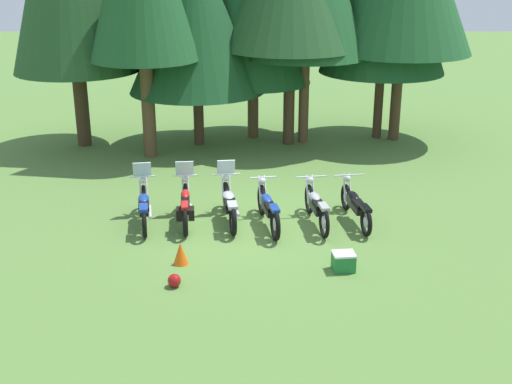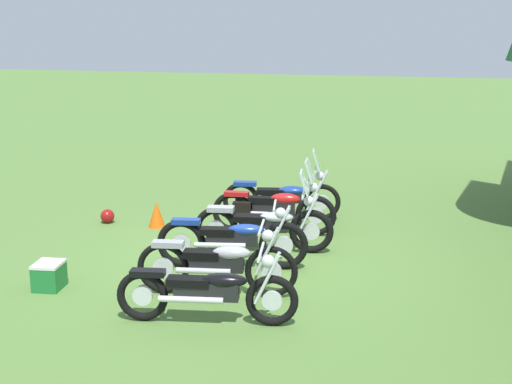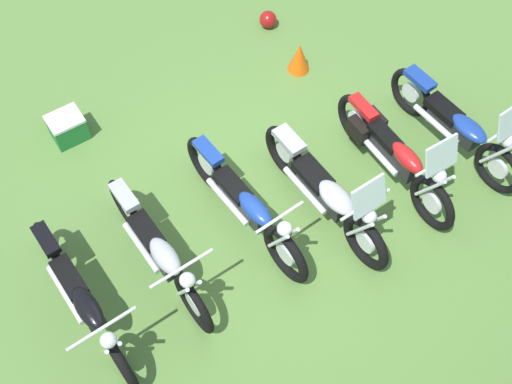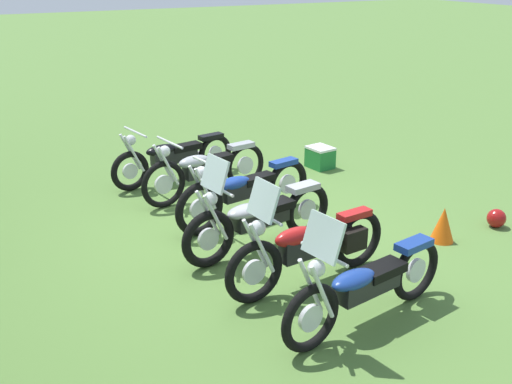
{
  "view_description": "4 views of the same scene",
  "coord_description": "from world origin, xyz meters",
  "px_view_note": "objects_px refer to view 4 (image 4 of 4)",
  "views": [
    {
      "loc": [
        0.1,
        -14.68,
        6.2
      ],
      "look_at": [
        0.13,
        0.74,
        0.55
      ],
      "focal_mm": 46.44,
      "sensor_mm": 36.0,
      "label": 1
    },
    {
      "loc": [
        10.7,
        2.85,
        3.76
      ],
      "look_at": [
        -0.67,
        -0.04,
        0.97
      ],
      "focal_mm": 50.98,
      "sensor_mm": 36.0,
      "label": 2
    },
    {
      "loc": [
        2.11,
        3.56,
        6.93
      ],
      "look_at": [
        0.29,
        -0.05,
        0.78
      ],
      "focal_mm": 45.3,
      "sensor_mm": 36.0,
      "label": 3
    },
    {
      "loc": [
        -6.85,
        3.58,
        3.55
      ],
      "look_at": [
        -0.35,
        0.08,
        0.73
      ],
      "focal_mm": 42.83,
      "sensor_mm": 36.0,
      "label": 4
    }
  ],
  "objects_px": {
    "motorcycle_1": "(311,246)",
    "motorcycle_3": "(245,191)",
    "motorcycle_2": "(259,217)",
    "motorcycle_4": "(205,169)",
    "motorcycle_5": "(173,156)",
    "picnic_cooler": "(320,157)",
    "traffic_cone": "(443,225)",
    "motorcycle_0": "(365,284)",
    "dropped_helmet": "(496,218)"
  },
  "relations": [
    {
      "from": "motorcycle_1",
      "to": "picnic_cooler",
      "type": "relative_size",
      "value": 4.56
    },
    {
      "from": "motorcycle_2",
      "to": "picnic_cooler",
      "type": "xyz_separation_m",
      "value": [
        2.44,
        -2.6,
        -0.27
      ]
    },
    {
      "from": "motorcycle_3",
      "to": "motorcycle_4",
      "type": "relative_size",
      "value": 1.03
    },
    {
      "from": "motorcycle_3",
      "to": "motorcycle_5",
      "type": "distance_m",
      "value": 2.13
    },
    {
      "from": "motorcycle_5",
      "to": "picnic_cooler",
      "type": "height_order",
      "value": "motorcycle_5"
    },
    {
      "from": "motorcycle_3",
      "to": "picnic_cooler",
      "type": "bearing_deg",
      "value": -157.37
    },
    {
      "from": "motorcycle_4",
      "to": "dropped_helmet",
      "type": "bearing_deg",
      "value": 127.45
    },
    {
      "from": "picnic_cooler",
      "to": "dropped_helmet",
      "type": "relative_size",
      "value": 1.85
    },
    {
      "from": "motorcycle_0",
      "to": "dropped_helmet",
      "type": "xyz_separation_m",
      "value": [
        1.08,
        -3.17,
        -0.33
      ]
    },
    {
      "from": "motorcycle_4",
      "to": "motorcycle_5",
      "type": "bearing_deg",
      "value": -88.66
    },
    {
      "from": "motorcycle_1",
      "to": "motorcycle_5",
      "type": "distance_m",
      "value": 4.08
    },
    {
      "from": "motorcycle_2",
      "to": "traffic_cone",
      "type": "bearing_deg",
      "value": 149.67
    },
    {
      "from": "motorcycle_1",
      "to": "picnic_cooler",
      "type": "distance_m",
      "value": 4.28
    },
    {
      "from": "traffic_cone",
      "to": "dropped_helmet",
      "type": "xyz_separation_m",
      "value": [
        -0.02,
        -1.01,
        -0.11
      ]
    },
    {
      "from": "traffic_cone",
      "to": "motorcycle_0",
      "type": "bearing_deg",
      "value": 116.86
    },
    {
      "from": "motorcycle_5",
      "to": "traffic_cone",
      "type": "height_order",
      "value": "motorcycle_5"
    },
    {
      "from": "motorcycle_4",
      "to": "traffic_cone",
      "type": "bearing_deg",
      "value": 116.72
    },
    {
      "from": "motorcycle_4",
      "to": "motorcycle_2",
      "type": "bearing_deg",
      "value": 76.87
    },
    {
      "from": "motorcycle_1",
      "to": "motorcycle_2",
      "type": "height_order",
      "value": "same"
    },
    {
      "from": "dropped_helmet",
      "to": "motorcycle_5",
      "type": "bearing_deg",
      "value": 39.59
    },
    {
      "from": "motorcycle_1",
      "to": "motorcycle_3",
      "type": "bearing_deg",
      "value": -100.1
    },
    {
      "from": "motorcycle_1",
      "to": "motorcycle_0",
      "type": "bearing_deg",
      "value": 85.9
    },
    {
      "from": "motorcycle_0",
      "to": "motorcycle_2",
      "type": "xyz_separation_m",
      "value": [
        2.03,
        0.13,
        0.0
      ]
    },
    {
      "from": "traffic_cone",
      "to": "dropped_helmet",
      "type": "height_order",
      "value": "traffic_cone"
    },
    {
      "from": "motorcycle_5",
      "to": "motorcycle_2",
      "type": "bearing_deg",
      "value": 81.09
    },
    {
      "from": "motorcycle_4",
      "to": "picnic_cooler",
      "type": "distance_m",
      "value": 2.47
    },
    {
      "from": "picnic_cooler",
      "to": "motorcycle_5",
      "type": "bearing_deg",
      "value": 76.88
    },
    {
      "from": "motorcycle_1",
      "to": "motorcycle_5",
      "type": "xyz_separation_m",
      "value": [
        4.08,
        0.11,
        -0.05
      ]
    },
    {
      "from": "motorcycle_4",
      "to": "picnic_cooler",
      "type": "height_order",
      "value": "motorcycle_4"
    },
    {
      "from": "motorcycle_2",
      "to": "dropped_helmet",
      "type": "height_order",
      "value": "motorcycle_2"
    },
    {
      "from": "dropped_helmet",
      "to": "motorcycle_2",
      "type": "bearing_deg",
      "value": 73.92
    },
    {
      "from": "motorcycle_0",
      "to": "traffic_cone",
      "type": "relative_size",
      "value": 4.71
    },
    {
      "from": "motorcycle_3",
      "to": "motorcycle_4",
      "type": "height_order",
      "value": "motorcycle_3"
    },
    {
      "from": "motorcycle_4",
      "to": "motorcycle_5",
      "type": "distance_m",
      "value": 0.97
    },
    {
      "from": "motorcycle_5",
      "to": "traffic_cone",
      "type": "distance_m",
      "value": 4.6
    },
    {
      "from": "motorcycle_0",
      "to": "motorcycle_4",
      "type": "relative_size",
      "value": 1.0
    },
    {
      "from": "picnic_cooler",
      "to": "dropped_helmet",
      "type": "height_order",
      "value": "picnic_cooler"
    },
    {
      "from": "motorcycle_1",
      "to": "motorcycle_2",
      "type": "bearing_deg",
      "value": -89.06
    },
    {
      "from": "motorcycle_3",
      "to": "motorcycle_5",
      "type": "xyz_separation_m",
      "value": [
        2.11,
        0.28,
        -0.03
      ]
    },
    {
      "from": "motorcycle_3",
      "to": "motorcycle_1",
      "type": "bearing_deg",
      "value": 74.79
    },
    {
      "from": "motorcycle_3",
      "to": "picnic_cooler",
      "type": "distance_m",
      "value": 2.77
    },
    {
      "from": "motorcycle_4",
      "to": "picnic_cooler",
      "type": "xyz_separation_m",
      "value": [
        0.35,
        -2.43,
        -0.27
      ]
    },
    {
      "from": "motorcycle_3",
      "to": "motorcycle_4",
      "type": "distance_m",
      "value": 1.16
    },
    {
      "from": "motorcycle_0",
      "to": "motorcycle_1",
      "type": "relative_size",
      "value": 1.01
    },
    {
      "from": "motorcycle_0",
      "to": "picnic_cooler",
      "type": "distance_m",
      "value": 5.11
    },
    {
      "from": "motorcycle_3",
      "to": "motorcycle_5",
      "type": "height_order",
      "value": "motorcycle_3"
    },
    {
      "from": "motorcycle_2",
      "to": "motorcycle_4",
      "type": "xyz_separation_m",
      "value": [
        2.08,
        -0.17,
        -0.0
      ]
    },
    {
      "from": "motorcycle_0",
      "to": "motorcycle_5",
      "type": "xyz_separation_m",
      "value": [
        5.07,
        0.13,
        -0.03
      ]
    },
    {
      "from": "motorcycle_4",
      "to": "picnic_cooler",
      "type": "relative_size",
      "value": 4.57
    },
    {
      "from": "motorcycle_5",
      "to": "motorcycle_4",
      "type": "bearing_deg",
      "value": 90.97
    }
  ]
}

